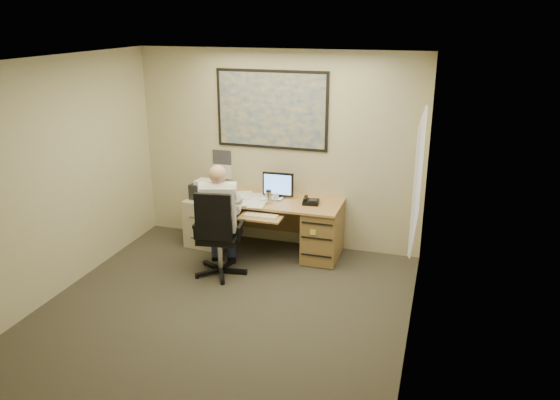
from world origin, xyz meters
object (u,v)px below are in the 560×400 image
(desk, at_px, (306,225))
(filing_cabinet, at_px, (208,216))
(person, at_px, (220,220))
(office_chair, at_px, (218,250))

(desk, relative_size, filing_cabinet, 1.70)
(desk, xyz_separation_m, person, (-0.88, -0.82, 0.26))
(office_chair, bearing_deg, desk, 37.05)
(filing_cabinet, xyz_separation_m, office_chair, (0.54, -0.91, -0.07))
(office_chair, height_order, person, person)
(desk, distance_m, filing_cabinet, 1.43)
(office_chair, xyz_separation_m, person, (0.01, 0.08, 0.37))
(desk, bearing_deg, office_chair, -134.49)
(filing_cabinet, bearing_deg, desk, 5.97)
(filing_cabinet, distance_m, office_chair, 1.06)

